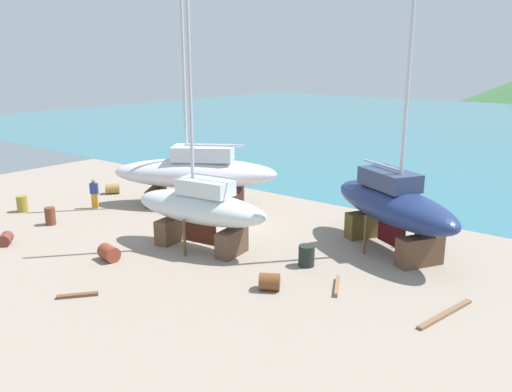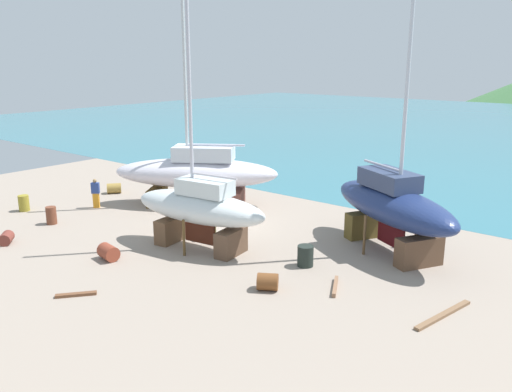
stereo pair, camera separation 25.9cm
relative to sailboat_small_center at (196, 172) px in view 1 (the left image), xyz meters
The scene contains 16 objects.
ground_plane 6.88m from the sailboat_small_center, 56.44° to the right, with size 41.90×41.90×0.00m, color gray.
sea_water 47.09m from the sailboat_small_center, 85.56° to the left, with size 128.32×83.84×0.01m, color teal.
sailboat_small_center is the anchor object (origin of this frame).
sailboat_far_slipway 7.33m from the sailboat_small_center, 43.77° to the right, with size 6.95×2.95×11.47m.
sailboat_mid_port 12.07m from the sailboat_small_center, ahead, with size 8.01×5.99×12.06m.
worker 5.89m from the sailboat_small_center, 134.61° to the right, with size 0.49×0.46×1.69m.
barrel_tipped_right 10.99m from the sailboat_small_center, 20.88° to the right, with size 0.66×0.66×0.87m, color #212A25.
barrel_tipped_center 12.46m from the sailboat_small_center, 32.81° to the right, with size 0.64×0.64×0.76m, color brown.
barrel_tar_black 9.31m from the sailboat_small_center, 69.14° to the right, with size 0.66×0.66×0.90m, color brown.
barrel_rust_mid 10.70m from the sailboat_small_center, 101.29° to the right, with size 0.55×0.55×0.81m, color brown.
barrel_ochre 8.22m from the sailboat_small_center, 113.60° to the right, with size 0.52×0.52×0.91m, color brown.
barrel_by_slipway 6.45m from the sailboat_small_center, 166.64° to the right, with size 0.64×0.64×0.86m, color olive.
barrel_rust_near 9.84m from the sailboat_small_center, 133.23° to the right, with size 0.58×0.58×0.90m, color olive.
timber_plank_near 13.38m from the sailboat_small_center, 22.22° to the right, with size 1.66×0.13×0.16m, color #896247.
timber_plank_far 12.77m from the sailboat_small_center, 65.12° to the right, with size 1.43×0.21×0.11m, color brown.
timber_long_fore 16.94m from the sailboat_small_center, 16.00° to the right, with size 3.06×0.21×0.10m, color brown.
Camera 1 is at (17.39, -19.08, 8.27)m, focal length 36.59 mm.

